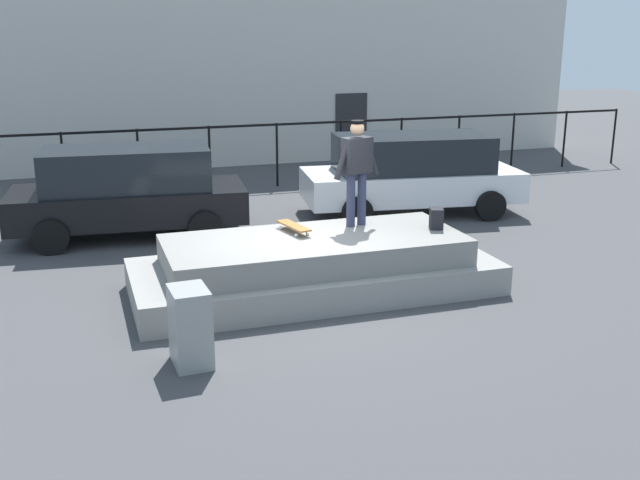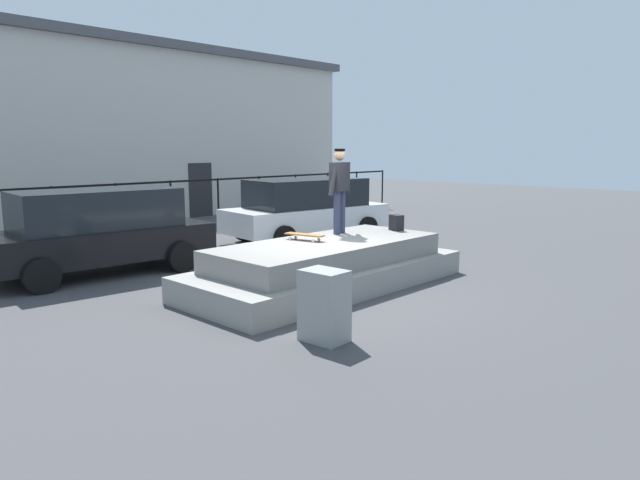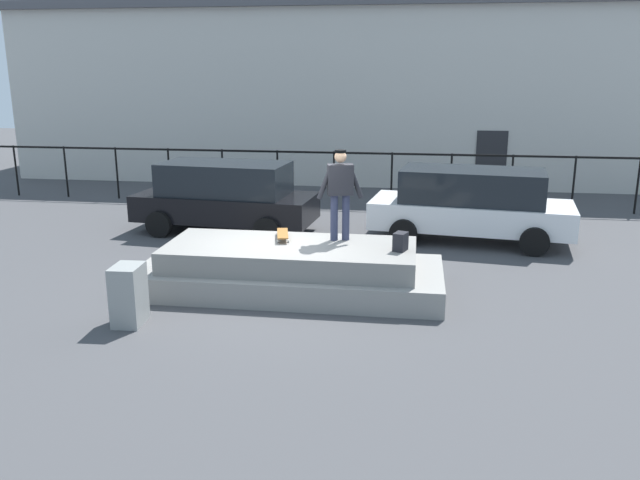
# 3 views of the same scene
# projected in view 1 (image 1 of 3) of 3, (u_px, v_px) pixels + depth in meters

# --- Properties ---
(ground_plane) EXTENTS (60.00, 60.00, 0.00)m
(ground_plane) POSITION_uv_depth(u_px,v_px,m) (304.00, 292.00, 11.70)
(ground_plane) COLOR #424244
(concrete_ledge) EXTENTS (5.57, 2.34, 0.86)m
(concrete_ledge) POSITION_uv_depth(u_px,v_px,m) (315.00, 267.00, 11.67)
(concrete_ledge) COLOR gray
(concrete_ledge) RESTS_ON ground_plane
(skateboarder) EXTENTS (0.86, 0.36, 1.69)m
(skateboarder) POSITION_uv_depth(u_px,v_px,m) (357.00, 165.00, 11.95)
(skateboarder) COLOR #2D334C
(skateboarder) RESTS_ON concrete_ledge
(skateboard) EXTENTS (0.37, 0.82, 0.12)m
(skateboard) POSITION_uv_depth(u_px,v_px,m) (294.00, 226.00, 11.79)
(skateboard) COLOR brown
(skateboard) RESTS_ON concrete_ledge
(backpack) EXTENTS (0.28, 0.33, 0.33)m
(backpack) POSITION_uv_depth(u_px,v_px,m) (436.00, 218.00, 12.00)
(backpack) COLOR black
(backpack) RESTS_ON concrete_ledge
(car_black_hatchback_near) EXTENTS (4.58, 2.35, 1.74)m
(car_black_hatchback_near) POSITION_uv_depth(u_px,v_px,m) (128.00, 190.00, 14.53)
(car_black_hatchback_near) COLOR black
(car_black_hatchback_near) RESTS_ON ground_plane
(car_white_hatchback_mid) EXTENTS (4.85, 2.54, 1.71)m
(car_white_hatchback_mid) POSITION_uv_depth(u_px,v_px,m) (412.00, 172.00, 16.33)
(car_white_hatchback_mid) COLOR white
(car_white_hatchback_mid) RESTS_ON ground_plane
(utility_box) EXTENTS (0.47, 0.62, 0.97)m
(utility_box) POSITION_uv_depth(u_px,v_px,m) (190.00, 327.00, 9.11)
(utility_box) COLOR gray
(utility_box) RESTS_ON ground_plane
(fence_row) EXTENTS (24.06, 0.06, 1.61)m
(fence_row) POSITION_uv_depth(u_px,v_px,m) (209.00, 146.00, 18.51)
(fence_row) COLOR black
(fence_row) RESTS_ON ground_plane
(warehouse_building) EXTENTS (24.85, 9.21, 6.26)m
(warehouse_building) POSITION_uv_depth(u_px,v_px,m) (166.00, 51.00, 24.74)
(warehouse_building) COLOR beige
(warehouse_building) RESTS_ON ground_plane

